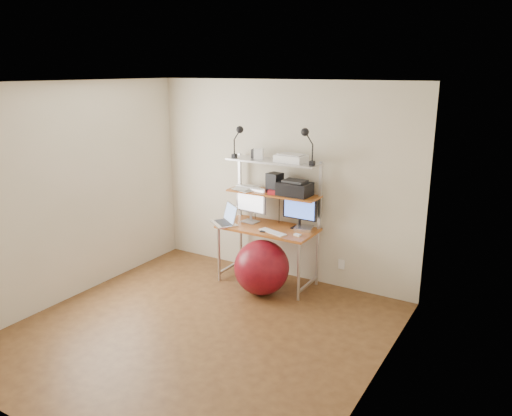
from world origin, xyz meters
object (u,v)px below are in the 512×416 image
at_px(laptop, 227,219).
at_px(printer, 295,188).
at_px(exercise_ball, 262,267).
at_px(monitor_silver, 251,202).
at_px(monitor_black, 300,210).

distance_m(laptop, printer, 0.96).
relative_size(printer, exercise_ball, 0.61).
relative_size(monitor_silver, exercise_ball, 0.74).
height_order(monitor_silver, laptop, monitor_silver).
height_order(monitor_silver, monitor_black, monitor_silver).
distance_m(monitor_black, laptop, 0.93).
distance_m(monitor_black, printer, 0.28).
xyz_separation_m(monitor_silver, monitor_black, (0.65, 0.08, -0.04)).
distance_m(monitor_silver, laptop, 0.38).
bearing_deg(exercise_ball, monitor_black, 60.26).
xyz_separation_m(printer, exercise_ball, (-0.20, -0.44, -0.91)).
xyz_separation_m(monitor_silver, laptop, (-0.22, -0.22, -0.21)).
distance_m(monitor_black, exercise_ball, 0.83).
bearing_deg(laptop, monitor_silver, 81.40).
bearing_deg(laptop, printer, 55.18).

